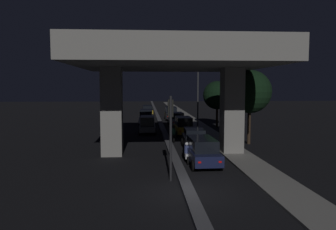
% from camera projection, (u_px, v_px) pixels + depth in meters
% --- Properties ---
extents(ground_plane, '(200.00, 200.00, 0.00)m').
position_uv_depth(ground_plane, '(188.00, 193.00, 16.04)').
color(ground_plane, black).
extents(median_divider, '(0.60, 126.00, 0.23)m').
position_uv_depth(median_divider, '(159.00, 119.00, 50.81)').
color(median_divider, '#4C4C51').
rests_on(median_divider, ground_plane).
extents(sidewalk_right, '(2.27, 126.00, 0.14)m').
position_uv_depth(sidewalk_right, '(197.00, 125.00, 44.19)').
color(sidewalk_right, gray).
rests_on(sidewalk_right, ground_plane).
extents(elevated_overpass, '(14.08, 13.77, 9.10)m').
position_uv_depth(elevated_overpass, '(173.00, 62.00, 24.57)').
color(elevated_overpass, gray).
rests_on(elevated_overpass, ground_plane).
extents(traffic_light_left_of_median, '(0.30, 0.49, 4.68)m').
position_uv_depth(traffic_light_left_of_median, '(171.00, 123.00, 17.84)').
color(traffic_light_left_of_median, black).
rests_on(traffic_light_left_of_median, ground_plane).
extents(street_lamp, '(1.91, 0.32, 8.10)m').
position_uv_depth(street_lamp, '(196.00, 90.00, 41.27)').
color(street_lamp, '#2D2D30').
rests_on(street_lamp, ground_plane).
extents(car_dark_blue_lead, '(2.03, 4.58, 1.80)m').
position_uv_depth(car_dark_blue_lead, '(202.00, 151.00, 21.59)').
color(car_dark_blue_lead, '#141938').
rests_on(car_dark_blue_lead, ground_plane).
extents(car_black_second, '(2.04, 4.46, 1.72)m').
position_uv_depth(car_black_second, '(194.00, 138.00, 27.15)').
color(car_black_second, black).
rests_on(car_black_second, ground_plane).
extents(car_taxi_yellow_third, '(1.97, 4.15, 1.96)m').
position_uv_depth(car_taxi_yellow_third, '(184.00, 126.00, 34.95)').
color(car_taxi_yellow_third, gold).
rests_on(car_taxi_yellow_third, ground_plane).
extents(car_silver_fourth, '(2.17, 4.71, 1.76)m').
position_uv_depth(car_silver_fourth, '(176.00, 119.00, 43.51)').
color(car_silver_fourth, gray).
rests_on(car_silver_fourth, ground_plane).
extents(car_black_fifth, '(2.03, 4.71, 2.02)m').
position_uv_depth(car_black_fifth, '(171.00, 113.00, 51.21)').
color(car_black_fifth, black).
rests_on(car_black_fifth, ground_plane).
extents(car_grey_lead_oncoming, '(1.90, 4.32, 1.91)m').
position_uv_depth(car_grey_lead_oncoming, '(147.00, 124.00, 36.38)').
color(car_grey_lead_oncoming, '#515459').
rests_on(car_grey_lead_oncoming, ground_plane).
extents(car_white_second_oncoming, '(2.17, 4.62, 2.02)m').
position_uv_depth(car_white_second_oncoming, '(146.00, 116.00, 45.46)').
color(car_white_second_oncoming, silver).
rests_on(car_white_second_oncoming, ground_plane).
extents(car_taxi_yellow_third_oncoming, '(2.16, 4.04, 1.75)m').
position_uv_depth(car_taxi_yellow_third_oncoming, '(147.00, 110.00, 59.29)').
color(car_taxi_yellow_third_oncoming, gold).
rests_on(car_taxi_yellow_third_oncoming, ground_plane).
extents(car_dark_green_fourth_oncoming, '(2.13, 4.64, 1.38)m').
position_uv_depth(car_dark_green_fourth_oncoming, '(147.00, 108.00, 67.61)').
color(car_dark_green_fourth_oncoming, black).
rests_on(car_dark_green_fourth_oncoming, ground_plane).
extents(motorcycle_white_filtering_near, '(0.33, 1.87, 1.41)m').
position_uv_depth(motorcycle_white_filtering_near, '(187.00, 154.00, 22.36)').
color(motorcycle_white_filtering_near, black).
rests_on(motorcycle_white_filtering_near, ground_plane).
extents(motorcycle_black_filtering_mid, '(0.34, 1.92, 1.50)m').
position_uv_depth(motorcycle_black_filtering_mid, '(174.00, 135.00, 30.86)').
color(motorcycle_black_filtering_mid, black).
rests_on(motorcycle_black_filtering_mid, ground_plane).
extents(motorcycle_blue_filtering_far, '(0.33, 1.80, 1.37)m').
position_uv_depth(motorcycle_blue_filtering_far, '(171.00, 128.00, 36.67)').
color(motorcycle_blue_filtering_far, black).
rests_on(motorcycle_blue_filtering_far, ground_plane).
extents(pedestrian_on_sidewalk, '(0.39, 0.39, 1.70)m').
position_uv_depth(pedestrian_on_sidewalk, '(226.00, 141.00, 25.34)').
color(pedestrian_on_sidewalk, black).
rests_on(pedestrian_on_sidewalk, sidewalk_right).
extents(roadside_tree_kerbside_near, '(3.87, 3.87, 6.68)m').
position_uv_depth(roadside_tree_kerbside_near, '(250.00, 92.00, 29.27)').
color(roadside_tree_kerbside_near, '#2D2116').
rests_on(roadside_tree_kerbside_near, ground_plane).
extents(roadside_tree_kerbside_mid, '(3.61, 3.61, 5.90)m').
position_uv_depth(roadside_tree_kerbside_mid, '(217.00, 95.00, 41.53)').
color(roadside_tree_kerbside_mid, '#2D2116').
rests_on(roadside_tree_kerbside_mid, ground_plane).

